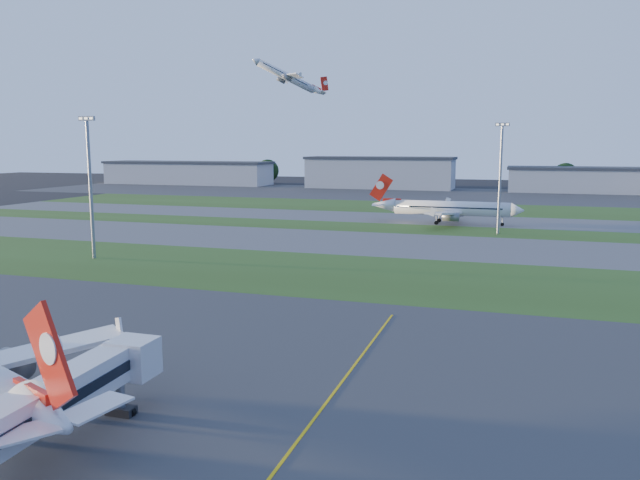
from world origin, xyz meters
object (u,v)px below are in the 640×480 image
at_px(airliner_taxiing, 450,209).
at_px(light_mast_centre, 500,171).
at_px(jet_bridge, 7,424).
at_px(light_mast_west, 90,178).

distance_m(airliner_taxiing, light_mast_centre, 22.59).
xyz_separation_m(jet_bridge, airliner_taxiing, (12.06, 138.49, 0.09)).
distance_m(light_mast_west, light_mast_centre, 89.64).
relative_size(airliner_taxiing, light_mast_centre, 1.45).
bearing_deg(light_mast_west, light_mast_centre, 38.66).
bearing_deg(light_mast_centre, jet_bridge, -101.38).
distance_m(jet_bridge, light_mast_west, 81.73).
distance_m(jet_bridge, light_mast_centre, 126.17).
height_order(light_mast_west, light_mast_centre, same).
bearing_deg(jet_bridge, light_mast_centre, 78.62).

